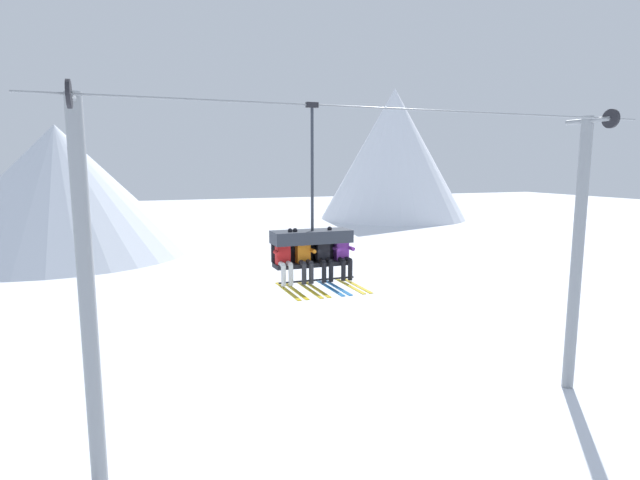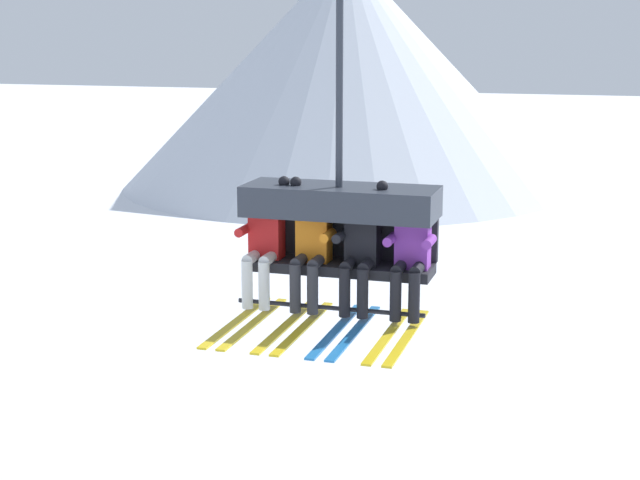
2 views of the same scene
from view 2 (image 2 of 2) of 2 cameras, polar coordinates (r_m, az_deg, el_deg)
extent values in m
cone|color=silver|center=(45.78, 1.48, 9.85)|extent=(20.60, 20.60, 10.65)
cube|color=#232328|center=(9.67, 1.09, -1.58)|extent=(1.87, 0.48, 0.10)
cube|color=#232328|center=(9.88, 1.53, 0.34)|extent=(1.87, 0.08, 0.45)
cube|color=#2D333D|center=(9.59, 1.20, 2.27)|extent=(1.90, 0.68, 0.30)
cylinder|color=black|center=(9.46, 0.57, -3.97)|extent=(1.87, 0.04, 0.04)
cylinder|color=#2D333D|center=(9.39, 1.15, 11.71)|extent=(0.07, 0.07, 2.85)
cube|color=red|center=(9.81, -3.12, 0.45)|extent=(0.32, 0.22, 0.52)
sphere|color=silver|center=(9.74, -3.14, 2.52)|extent=(0.22, 0.22, 0.22)
ellipsoid|color=black|center=(9.64, -3.35, 2.42)|extent=(0.17, 0.04, 0.08)
cylinder|color=silver|center=(9.73, -3.93, -0.98)|extent=(0.11, 0.34, 0.11)
cylinder|color=silver|center=(9.67, -2.95, -1.05)|extent=(0.11, 0.34, 0.11)
cylinder|color=silver|center=(9.63, -4.26, -2.60)|extent=(0.11, 0.11, 0.48)
cylinder|color=silver|center=(9.57, -3.27, -2.68)|extent=(0.11, 0.11, 0.48)
cube|color=gold|center=(9.45, -4.87, -4.74)|extent=(0.09, 1.70, 0.02)
cube|color=gold|center=(9.38, -3.87, -4.84)|extent=(0.09, 1.70, 0.02)
cylinder|color=red|center=(9.72, -4.46, 0.57)|extent=(0.09, 0.30, 0.09)
cylinder|color=red|center=(9.68, -2.10, 2.41)|extent=(0.09, 0.09, 0.30)
sphere|color=black|center=(9.65, -2.11, 3.41)|extent=(0.11, 0.11, 0.11)
cube|color=orange|center=(9.65, -0.35, 0.28)|extent=(0.32, 0.22, 0.52)
sphere|color=black|center=(9.58, -0.35, 2.38)|extent=(0.22, 0.22, 0.22)
ellipsoid|color=black|center=(9.49, -0.53, 2.28)|extent=(0.17, 0.04, 0.08)
cylinder|color=#2D2D33|center=(9.57, -1.15, -1.18)|extent=(0.11, 0.34, 0.11)
cylinder|color=#2D2D33|center=(9.52, -0.14, -1.25)|extent=(0.11, 0.34, 0.11)
cylinder|color=#2D2D33|center=(9.47, -1.45, -2.82)|extent=(0.11, 0.11, 0.48)
cylinder|color=#2D2D33|center=(9.42, -0.43, -2.91)|extent=(0.11, 0.11, 0.48)
cube|color=gold|center=(9.28, -2.01, -5.01)|extent=(0.09, 1.70, 0.02)
cube|color=gold|center=(9.23, -0.97, -5.11)|extent=(0.09, 1.70, 0.02)
cylinder|color=orange|center=(9.64, -1.42, 2.38)|extent=(0.09, 0.09, 0.30)
sphere|color=black|center=(9.61, -1.42, 3.38)|extent=(0.11, 0.11, 0.11)
cylinder|color=orange|center=(9.45, 0.47, 0.27)|extent=(0.09, 0.30, 0.09)
cube|color=black|center=(9.52, 2.50, 0.10)|extent=(0.32, 0.22, 0.52)
sphere|color=#284C93|center=(9.45, 2.52, 2.23)|extent=(0.22, 0.22, 0.22)
ellipsoid|color=black|center=(9.36, 2.37, 2.12)|extent=(0.17, 0.04, 0.08)
cylinder|color=black|center=(9.43, 1.72, -1.38)|extent=(0.11, 0.34, 0.11)
cylinder|color=black|center=(9.39, 2.76, -1.46)|extent=(0.11, 0.34, 0.11)
cylinder|color=black|center=(9.34, 1.44, -3.05)|extent=(0.11, 0.11, 0.48)
cylinder|color=black|center=(9.29, 2.49, -3.13)|extent=(0.11, 0.11, 0.48)
cube|color=#1E6BB2|center=(9.14, 0.94, -5.28)|extent=(0.09, 1.70, 0.02)
cube|color=#1E6BB2|center=(9.10, 2.01, -5.37)|extent=(0.09, 1.70, 0.02)
cylinder|color=black|center=(9.42, 1.18, 0.22)|extent=(0.09, 0.30, 0.09)
cylinder|color=black|center=(9.41, 3.63, 2.11)|extent=(0.09, 0.09, 0.30)
sphere|color=black|center=(9.38, 3.64, 3.13)|extent=(0.11, 0.11, 0.11)
cube|color=purple|center=(9.42, 5.43, -0.08)|extent=(0.32, 0.22, 0.52)
sphere|color=#284C93|center=(9.35, 5.47, 2.07)|extent=(0.22, 0.22, 0.22)
ellipsoid|color=black|center=(9.25, 5.35, 1.96)|extent=(0.17, 0.04, 0.08)
cylinder|color=black|center=(9.32, 4.67, -1.59)|extent=(0.11, 0.34, 0.11)
cylinder|color=black|center=(9.29, 5.73, -1.66)|extent=(0.11, 0.34, 0.11)
cylinder|color=black|center=(9.22, 4.42, -3.28)|extent=(0.11, 0.11, 0.48)
cylinder|color=black|center=(9.19, 5.49, -3.36)|extent=(0.11, 0.11, 0.48)
cube|color=gold|center=(9.03, 3.99, -5.54)|extent=(0.09, 1.70, 0.02)
cube|color=gold|center=(8.99, 5.08, -5.63)|extent=(0.09, 1.70, 0.02)
cylinder|color=purple|center=(9.30, 4.12, 0.04)|extent=(0.09, 0.30, 0.09)
cylinder|color=purple|center=(9.23, 6.39, -0.10)|extent=(0.09, 0.30, 0.09)
camera|label=1|loc=(6.80, -90.21, -0.13)|focal=28.00mm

